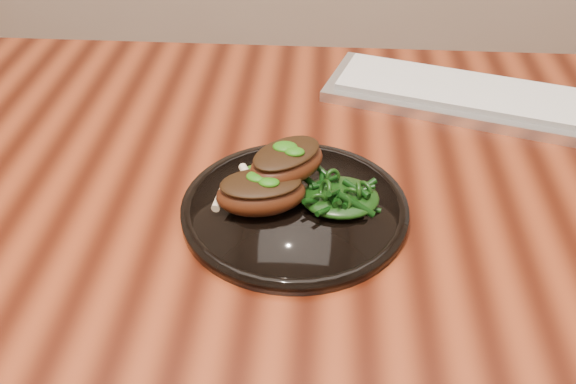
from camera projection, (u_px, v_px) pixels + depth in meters
The scene contains 7 objects.
desk at pixel (312, 241), 0.81m from camera, with size 1.60×0.80×0.75m.
plate at pixel (295, 209), 0.72m from camera, with size 0.25×0.25×0.02m.
lamb_chop_front at pixel (260, 192), 0.70m from camera, with size 0.11×0.08×0.04m.
lamb_chop_back at pixel (286, 162), 0.71m from camera, with size 0.11×0.11×0.04m.
herb_smear at pixel (271, 173), 0.76m from camera, with size 0.07×0.04×0.00m, color #124D08.
greens_heap at pixel (340, 193), 0.71m from camera, with size 0.09×0.08×0.03m.
keyboard at pixel (495, 101), 0.91m from camera, with size 0.50×0.27×0.02m.
Camera 1 is at (0.01, -0.61, 1.21)m, focal length 40.00 mm.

